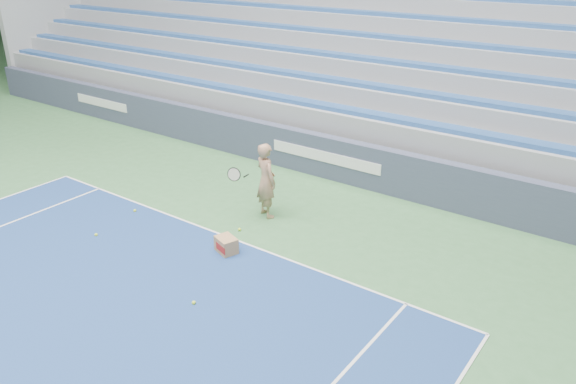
# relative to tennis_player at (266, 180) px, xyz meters

# --- Properties ---
(sponsor_barrier) EXTENTS (30.00, 0.32, 1.10)m
(sponsor_barrier) POSITION_rel_tennis_player_xyz_m (-0.12, 2.71, -0.29)
(sponsor_barrier) COLOR #393F56
(sponsor_barrier) RESTS_ON ground
(bleachers) EXTENTS (31.00, 9.15, 7.30)m
(bleachers) POSITION_rel_tennis_player_xyz_m (-0.13, 8.43, 1.51)
(bleachers) COLOR gray
(bleachers) RESTS_ON ground
(tennis_player) EXTENTS (0.97, 0.92, 1.68)m
(tennis_player) POSITION_rel_tennis_player_xyz_m (0.00, 0.00, 0.00)
(tennis_player) COLOR tan
(tennis_player) RESTS_ON ground
(ball_box) EXTENTS (0.51, 0.45, 0.32)m
(ball_box) POSITION_rel_tennis_player_xyz_m (0.38, -1.75, -0.68)
(ball_box) COLOR #A67C50
(ball_box) RESTS_ON ground
(tennis_ball_0) EXTENTS (0.07, 0.07, 0.07)m
(tennis_ball_0) POSITION_rel_tennis_player_xyz_m (0.00, -0.92, -0.81)
(tennis_ball_0) COLOR #CAEB30
(tennis_ball_0) RESTS_ON ground
(tennis_ball_1) EXTENTS (0.07, 0.07, 0.07)m
(tennis_ball_1) POSITION_rel_tennis_player_xyz_m (-2.50, -1.62, -0.81)
(tennis_ball_1) COLOR #CAEB30
(tennis_ball_1) RESTS_ON ground
(tennis_ball_2) EXTENTS (0.07, 0.07, 0.07)m
(tennis_ball_2) POSITION_rel_tennis_player_xyz_m (-2.24, -2.85, -0.81)
(tennis_ball_2) COLOR #CAEB30
(tennis_ball_2) RESTS_ON ground
(tennis_ball_3) EXTENTS (0.07, 0.07, 0.07)m
(tennis_ball_3) POSITION_rel_tennis_player_xyz_m (1.11, -3.38, -0.81)
(tennis_ball_3) COLOR #CAEB30
(tennis_ball_3) RESTS_ON ground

